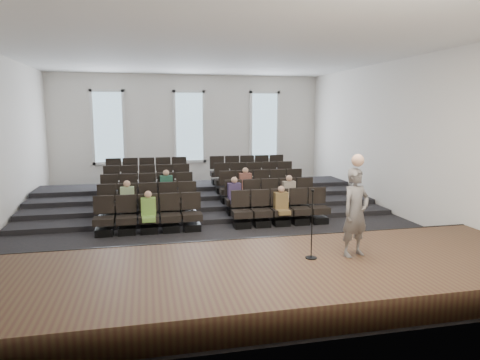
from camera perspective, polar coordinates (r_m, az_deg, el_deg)
name	(u,v)px	position (r m, az deg, el deg)	size (l,w,h in m)	color
ground	(214,224)	(13.00, -3.47, -5.84)	(14.00, 14.00, 0.00)	black
ceiling	(212,52)	(12.69, -3.69, 16.61)	(12.00, 14.00, 0.02)	white
wall_back	(189,131)	(19.55, -6.78, 6.48)	(12.00, 0.04, 5.00)	white
wall_front	(294,174)	(5.79, 7.21, 0.85)	(12.00, 0.04, 5.00)	white
wall_right	(398,138)	(14.77, 20.27, 5.23)	(0.04, 14.00, 5.00)	white
stage	(257,279)	(8.17, 2.27, -13.07)	(11.80, 3.60, 0.50)	#46341E
stage_lip	(237,250)	(9.78, -0.39, -9.29)	(11.80, 0.06, 0.52)	black
risers	(201,197)	(16.02, -5.25, -2.33)	(11.80, 4.80, 0.60)	black
seating_rows	(207,192)	(14.34, -4.46, -1.67)	(6.80, 4.70, 1.67)	black
windows	(189,127)	(19.48, -6.77, 7.06)	(8.44, 0.10, 3.24)	white
audience	(215,194)	(13.27, -3.37, -1.87)	(5.45, 2.64, 1.10)	#77A943
speaker	(356,212)	(8.71, 15.15, -4.20)	(0.64, 0.42, 1.75)	#605C5B
mic_stand	(312,238)	(8.49, 9.53, -7.63)	(0.23, 0.23, 1.37)	black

